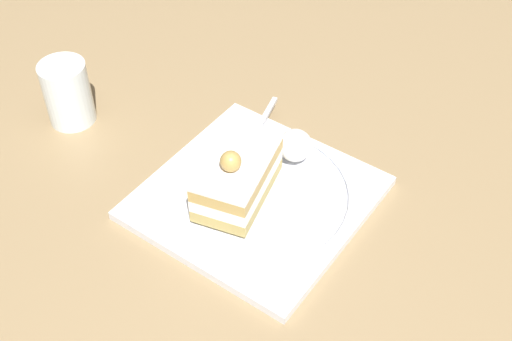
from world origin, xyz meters
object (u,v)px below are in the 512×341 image
object	(u,v)px
dessert_plate	(256,196)
cake_slice	(236,178)
whipped_cream_dollop	(295,145)
fork	(258,129)
drink_glass_far	(68,96)

from	to	relation	value
dessert_plate	cake_slice	distance (m)	0.04
cake_slice	whipped_cream_dollop	size ratio (longest dim) A/B	3.33
whipped_cream_dollop	fork	bearing A→B (deg)	-87.96
cake_slice	fork	bearing A→B (deg)	-143.39
cake_slice	drink_glass_far	world-z (taller)	cake_slice
fork	drink_glass_far	distance (m)	0.23
dessert_plate	fork	distance (m)	0.10
cake_slice	fork	world-z (taller)	cake_slice
cake_slice	whipped_cream_dollop	xyz separation A→B (m)	(-0.09, -0.00, -0.01)
dessert_plate	drink_glass_far	world-z (taller)	drink_glass_far
whipped_cream_dollop	dessert_plate	bearing A→B (deg)	9.32
cake_slice	fork	size ratio (longest dim) A/B	1.21
dessert_plate	fork	xyz separation A→B (m)	(-0.06, -0.07, 0.01)
dessert_plate	whipped_cream_dollop	world-z (taller)	whipped_cream_dollop
whipped_cream_dollop	cake_slice	bearing A→B (deg)	1.21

